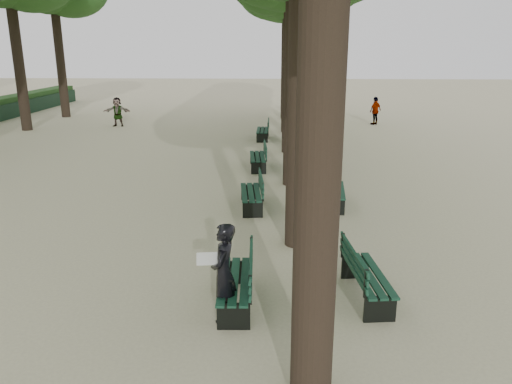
{
  "coord_description": "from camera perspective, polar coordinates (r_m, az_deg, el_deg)",
  "views": [
    {
      "loc": [
        1.04,
        -7.36,
        4.26
      ],
      "look_at": [
        0.6,
        3.0,
        1.2
      ],
      "focal_mm": 35.0,
      "sensor_mm": 36.0,
      "label": 1
    }
  ],
  "objects": [
    {
      "name": "bench_right_3",
      "position": [
        23.63,
        6.31,
        6.63
      ],
      "size": [
        0.81,
        1.86,
        0.92
      ],
      "color": "black",
      "rests_on": "ground"
    },
    {
      "name": "pedestrian_c",
      "position": [
        28.75,
        13.48,
        9.02
      ],
      "size": [
        0.87,
        0.83,
        1.53
      ],
      "primitive_type": "imported",
      "rotation": [
        0.0,
        0.0,
        3.88
      ],
      "color": "#262628",
      "rests_on": "ground"
    },
    {
      "name": "bench_right_1",
      "position": [
        13.86,
        8.93,
        -0.48
      ],
      "size": [
        0.72,
        1.84,
        0.92
      ],
      "color": "black",
      "rests_on": "ground"
    },
    {
      "name": "bench_left_3",
      "position": [
        23.51,
        0.76,
        6.67
      ],
      "size": [
        0.57,
        1.8,
        0.92
      ],
      "color": "black",
      "rests_on": "ground"
    },
    {
      "name": "pedestrian_e",
      "position": [
        28.44,
        -15.55,
        8.82
      ],
      "size": [
        1.45,
        0.35,
        1.56
      ],
      "primitive_type": "imported",
      "rotation": [
        0.0,
        0.0,
        0.03
      ],
      "color": "#262628",
      "rests_on": "ground"
    },
    {
      "name": "bench_left_0",
      "position": [
        8.62,
        -2.37,
        -11.12
      ],
      "size": [
        0.64,
        1.82,
        0.92
      ],
      "color": "black",
      "rests_on": "ground"
    },
    {
      "name": "bench_right_0",
      "position": [
        9.02,
        12.55,
        -10.22
      ],
      "size": [
        0.76,
        1.85,
        0.92
      ],
      "color": "black",
      "rests_on": "ground"
    },
    {
      "name": "man_with_map",
      "position": [
        7.97,
        -3.73,
        -9.18
      ],
      "size": [
        0.64,
        0.69,
        1.63
      ],
      "color": "black",
      "rests_on": "ground"
    },
    {
      "name": "bench_right_2",
      "position": [
        18.03,
        7.46,
        3.52
      ],
      "size": [
        0.67,
        1.83,
        0.92
      ],
      "color": "black",
      "rests_on": "ground"
    },
    {
      "name": "pedestrian_d",
      "position": [
        32.06,
        4.11,
        10.28
      ],
      "size": [
        0.35,
        0.83,
        1.68
      ],
      "primitive_type": "imported",
      "rotation": [
        0.0,
        0.0,
        1.58
      ],
      "color": "#262628",
      "rests_on": "ground"
    },
    {
      "name": "ground",
      "position": [
        8.56,
        -5.01,
        -13.45
      ],
      "size": [
        120.0,
        120.0,
        0.0
      ],
      "primitive_type": "plane",
      "color": "#BDB68F",
      "rests_on": "ground"
    },
    {
      "name": "bench_left_2",
      "position": [
        17.84,
        0.21,
        3.53
      ],
      "size": [
        0.7,
        1.84,
        0.92
      ],
      "color": "black",
      "rests_on": "ground"
    },
    {
      "name": "bench_left_1",
      "position": [
        13.48,
        -0.54,
        -0.76
      ],
      "size": [
        0.74,
        1.85,
        0.92
      ],
      "color": "black",
      "rests_on": "ground"
    }
  ]
}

